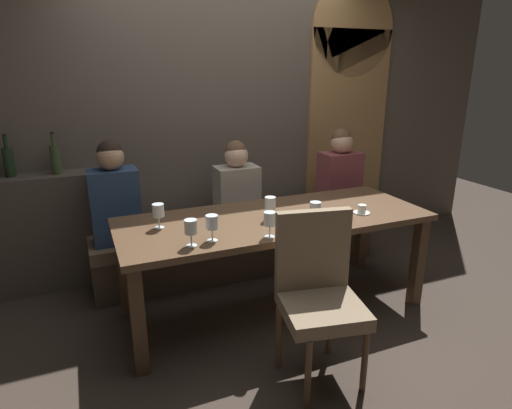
{
  "coord_description": "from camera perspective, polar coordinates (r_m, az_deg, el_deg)",
  "views": [
    {
      "loc": [
        -1.24,
        -2.61,
        1.75
      ],
      "look_at": [
        -0.14,
        0.02,
        0.84
      ],
      "focal_mm": 30.31,
      "sensor_mm": 36.0,
      "label": 1
    }
  ],
  "objects": [
    {
      "name": "banquette_bench",
      "position": [
        3.85,
        -2.04,
        -5.57
      ],
      "size": [
        2.5,
        0.44,
        0.45
      ],
      "color": "#4A3C2E",
      "rests_on": "ground"
    },
    {
      "name": "wine_bottle_dark_red",
      "position": [
        3.77,
        -29.85,
        4.99
      ],
      "size": [
        0.08,
        0.08,
        0.33
      ],
      "color": "black",
      "rests_on": "back_counter"
    },
    {
      "name": "wine_glass_end_left",
      "position": [
        2.88,
        -12.77,
        -0.92
      ],
      "size": [
        0.08,
        0.08,
        0.16
      ],
      "color": "silver",
      "rests_on": "dining_table"
    },
    {
      "name": "wine_glass_far_right",
      "position": [
        2.87,
        7.83,
        -0.65
      ],
      "size": [
        0.08,
        0.08,
        0.16
      ],
      "color": "silver",
      "rests_on": "dining_table"
    },
    {
      "name": "dining_table",
      "position": [
        3.09,
        2.49,
        -3.09
      ],
      "size": [
        2.2,
        0.84,
        0.74
      ],
      "color": "#493422",
      "rests_on": "ground"
    },
    {
      "name": "ground",
      "position": [
        3.38,
        2.34,
        -13.49
      ],
      "size": [
        9.0,
        9.0,
        0.0
      ],
      "primitive_type": "plane",
      "color": "#382D26"
    },
    {
      "name": "espresso_cup",
      "position": [
        3.21,
        13.79,
        -0.69
      ],
      "size": [
        0.12,
        0.12,
        0.06
      ],
      "color": "white",
      "rests_on": "dining_table"
    },
    {
      "name": "wine_glass_center_back",
      "position": [
        2.61,
        -5.84,
        -2.48
      ],
      "size": [
        0.08,
        0.08,
        0.16
      ],
      "color": "silver",
      "rests_on": "dining_table"
    },
    {
      "name": "wine_glass_center_front",
      "position": [
        2.65,
        1.83,
        -2.05
      ],
      "size": [
        0.08,
        0.08,
        0.16
      ],
      "color": "silver",
      "rests_on": "dining_table"
    },
    {
      "name": "fork_on_table",
      "position": [
        2.84,
        5.78,
        -3.14
      ],
      "size": [
        0.02,
        0.17,
        0.01
      ],
      "primitive_type": "cube",
      "rotation": [
        0.0,
        0.0,
        -0.04
      ],
      "color": "silver",
      "rests_on": "dining_table"
    },
    {
      "name": "diner_bearded",
      "position": [
        3.68,
        -2.57,
        2.58
      ],
      "size": [
        0.36,
        0.24,
        0.72
      ],
      "color": "#9E9384",
      "rests_on": "banquette_bench"
    },
    {
      "name": "back_counter",
      "position": [
        3.88,
        -25.99,
        -3.33
      ],
      "size": [
        1.1,
        0.28,
        0.95
      ],
      "primitive_type": "cube",
      "color": "#494138",
      "rests_on": "ground"
    },
    {
      "name": "diner_redhead",
      "position": [
        3.43,
        -18.22,
        1.18
      ],
      "size": [
        0.36,
        0.24,
        0.79
      ],
      "color": "navy",
      "rests_on": "banquette_bench"
    },
    {
      "name": "arched_door",
      "position": [
        4.58,
        12.07,
        12.54
      ],
      "size": [
        0.9,
        0.05,
        2.55
      ],
      "color": "olive",
      "rests_on": "ground"
    },
    {
      "name": "wine_glass_far_left",
      "position": [
        2.55,
        -8.6,
        -3.1
      ],
      "size": [
        0.08,
        0.08,
        0.16
      ],
      "color": "silver",
      "rests_on": "dining_table"
    },
    {
      "name": "wine_bottle_pale_label",
      "position": [
        3.71,
        -24.91,
        5.53
      ],
      "size": [
        0.08,
        0.08,
        0.33
      ],
      "color": "#384728",
      "rests_on": "back_counter"
    },
    {
      "name": "wine_glass_end_right",
      "position": [
        2.96,
        1.88,
        0.04
      ],
      "size": [
        0.08,
        0.08,
        0.16
      ],
      "color": "silver",
      "rests_on": "dining_table"
    },
    {
      "name": "diner_far_end",
      "position": [
        4.08,
        11.0,
        4.14
      ],
      "size": [
        0.36,
        0.24,
        0.77
      ],
      "color": "brown",
      "rests_on": "banquette_bench"
    },
    {
      "name": "back_wall_tiled",
      "position": [
        4.03,
        -4.95,
        14.11
      ],
      "size": [
        6.0,
        0.12,
        3.0
      ],
      "primitive_type": "cube",
      "color": "brown",
      "rests_on": "ground"
    },
    {
      "name": "chair_near_side",
      "position": [
        2.52,
        8.18,
        -10.65
      ],
      "size": [
        0.51,
        0.51,
        0.98
      ],
      "color": "brown",
      "rests_on": "ground"
    }
  ]
}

